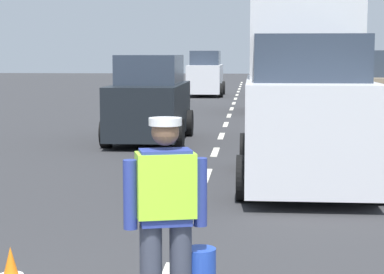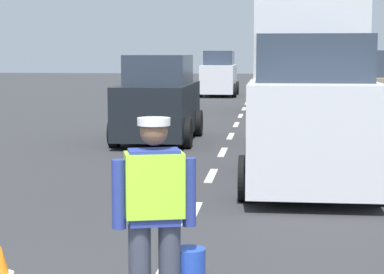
{
  "view_description": "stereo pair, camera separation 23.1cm",
  "coord_description": "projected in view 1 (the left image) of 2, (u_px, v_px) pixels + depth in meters",
  "views": [
    {
      "loc": [
        0.81,
        -3.75,
        2.18
      ],
      "look_at": [
        0.04,
        5.27,
        1.1
      ],
      "focal_mm": 66.82,
      "sensor_mm": 36.0,
      "label": 1
    },
    {
      "loc": [
        1.04,
        -3.73,
        2.18
      ],
      "look_at": [
        0.04,
        5.27,
        1.1
      ],
      "focal_mm": 66.82,
      "sensor_mm": 36.0,
      "label": 2
    }
  ],
  "objects": [
    {
      "name": "ground_plane",
      "position": [
        229.0,
        115.0,
        24.81
      ],
      "size": [
        96.0,
        96.0,
        0.0
      ],
      "primitive_type": "plane",
      "color": "#333335"
    },
    {
      "name": "car_oncoming_third",
      "position": [
        205.0,
        75.0,
        35.58
      ],
      "size": [
        1.87,
        3.94,
        2.24
      ],
      "color": "silver",
      "rests_on": "ground"
    },
    {
      "name": "car_parked_far",
      "position": [
        374.0,
        94.0,
        19.76
      ],
      "size": [
        1.92,
        4.2,
        2.22
      ],
      "color": "gray",
      "rests_on": "ground"
    },
    {
      "name": "car_outgoing_far",
      "position": [
        275.0,
        84.0,
        26.12
      ],
      "size": [
        2.04,
        3.84,
        2.22
      ],
      "color": "black",
      "rests_on": "ground"
    },
    {
      "name": "delivery_truck",
      "position": [
        304.0,
        86.0,
        11.88
      ],
      "size": [
        2.16,
        4.6,
        3.54
      ],
      "color": "silver",
      "rests_on": "ground"
    },
    {
      "name": "road_worker",
      "position": [
        168.0,
        210.0,
        5.67
      ],
      "size": [
        0.72,
        0.5,
        1.67
      ],
      "color": "#383D4C",
      "rests_on": "ground"
    },
    {
      "name": "lane_center_line",
      "position": [
        233.0,
        106.0,
        28.97
      ],
      "size": [
        0.14,
        46.4,
        0.01
      ],
      "color": "silver",
      "rests_on": "ground"
    },
    {
      "name": "car_oncoming_lead",
      "position": [
        150.0,
        102.0,
        17.42
      ],
      "size": [
        1.89,
        3.94,
        2.11
      ],
      "color": "black",
      "rests_on": "ground"
    }
  ]
}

